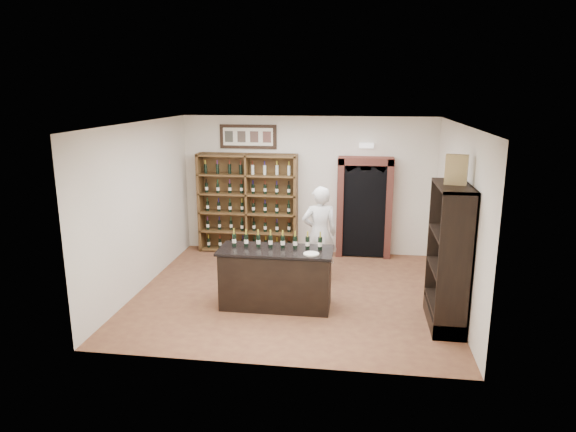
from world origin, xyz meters
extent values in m
plane|color=brown|center=(0.00, 0.00, 0.00)|extent=(5.50, 5.50, 0.00)
plane|color=white|center=(0.00, 0.00, 3.00)|extent=(5.50, 5.50, 0.00)
cube|color=silver|center=(0.00, 2.50, 1.50)|extent=(5.50, 0.04, 3.00)
cube|color=silver|center=(-2.75, 0.00, 1.50)|extent=(0.04, 5.00, 3.00)
cube|color=silver|center=(2.75, 0.00, 1.50)|extent=(0.04, 5.00, 3.00)
cube|color=brown|center=(-1.30, 2.47, 1.10)|extent=(2.20, 0.02, 2.20)
cube|color=brown|center=(-2.37, 2.29, 1.10)|extent=(0.06, 0.38, 2.20)
cube|color=brown|center=(-0.23, 2.29, 1.10)|extent=(0.06, 0.38, 2.20)
cube|color=brown|center=(-1.30, 2.29, 1.10)|extent=(0.04, 0.38, 2.20)
cube|color=brown|center=(-1.30, 2.29, 0.04)|extent=(2.18, 0.38, 0.04)
cube|color=brown|center=(-1.30, 2.29, 0.46)|extent=(2.18, 0.38, 0.04)
cube|color=brown|center=(-1.30, 2.29, 0.89)|extent=(2.18, 0.38, 0.03)
cube|color=brown|center=(-1.30, 2.29, 1.31)|extent=(2.18, 0.38, 0.04)
cube|color=brown|center=(-1.30, 2.29, 1.74)|extent=(2.18, 0.38, 0.04)
cube|color=brown|center=(-1.30, 2.29, 2.16)|extent=(2.18, 0.38, 0.04)
cube|color=black|center=(-1.30, 2.47, 2.55)|extent=(1.25, 0.04, 0.52)
cube|color=black|center=(1.25, 2.34, 1.06)|extent=(0.97, 0.29, 2.05)
cube|color=brown|center=(0.74, 2.32, 1.07)|extent=(0.14, 0.35, 2.15)
cube|color=brown|center=(1.76, 2.32, 1.07)|extent=(0.14, 0.35, 2.15)
cube|color=brown|center=(1.25, 2.32, 2.09)|extent=(1.15, 0.35, 0.16)
cube|color=white|center=(1.25, 2.42, 2.40)|extent=(0.30, 0.10, 0.10)
cube|color=black|center=(-0.20, -0.60, 0.47)|extent=(1.80, 0.70, 0.94)
cube|color=black|center=(-0.20, -0.60, 0.98)|extent=(1.88, 0.78, 0.04)
cylinder|color=black|center=(-0.92, -0.51, 1.10)|extent=(0.07, 0.07, 0.21)
cylinder|color=white|center=(-0.92, -0.51, 1.09)|extent=(0.07, 0.07, 0.07)
cylinder|color=gold|center=(-0.92, -0.51, 1.25)|extent=(0.03, 0.03, 0.09)
cylinder|color=black|center=(-0.71, -0.51, 1.10)|extent=(0.07, 0.07, 0.21)
cylinder|color=white|center=(-0.71, -0.51, 1.09)|extent=(0.07, 0.07, 0.07)
cylinder|color=gold|center=(-0.71, -0.51, 1.25)|extent=(0.03, 0.03, 0.09)
cylinder|color=black|center=(-0.51, -0.51, 1.10)|extent=(0.07, 0.07, 0.21)
cylinder|color=white|center=(-0.51, -0.51, 1.09)|extent=(0.07, 0.07, 0.07)
cylinder|color=gold|center=(-0.51, -0.51, 1.25)|extent=(0.03, 0.03, 0.09)
cylinder|color=black|center=(-0.30, -0.51, 1.10)|extent=(0.07, 0.07, 0.21)
cylinder|color=white|center=(-0.30, -0.51, 1.09)|extent=(0.07, 0.07, 0.07)
cylinder|color=gold|center=(-0.30, -0.51, 1.25)|extent=(0.03, 0.03, 0.09)
cylinder|color=black|center=(-0.10, -0.51, 1.10)|extent=(0.07, 0.07, 0.21)
cylinder|color=white|center=(-0.10, -0.51, 1.09)|extent=(0.07, 0.07, 0.07)
cylinder|color=gold|center=(-0.10, -0.51, 1.25)|extent=(0.03, 0.03, 0.09)
cylinder|color=black|center=(0.11, -0.51, 1.10)|extent=(0.07, 0.07, 0.21)
cylinder|color=white|center=(0.11, -0.51, 1.09)|extent=(0.07, 0.07, 0.07)
cylinder|color=gold|center=(0.11, -0.51, 1.25)|extent=(0.03, 0.03, 0.09)
cylinder|color=black|center=(0.31, -0.51, 1.10)|extent=(0.07, 0.07, 0.21)
cylinder|color=white|center=(0.31, -0.51, 1.09)|extent=(0.07, 0.07, 0.07)
cylinder|color=gold|center=(0.31, -0.51, 1.25)|extent=(0.03, 0.03, 0.09)
cylinder|color=black|center=(0.52, -0.51, 1.10)|extent=(0.07, 0.07, 0.21)
cylinder|color=white|center=(0.52, -0.51, 1.09)|extent=(0.07, 0.07, 0.07)
cylinder|color=gold|center=(0.52, -0.51, 1.25)|extent=(0.03, 0.03, 0.09)
cube|color=black|center=(2.72, -0.90, 1.10)|extent=(0.02, 1.20, 2.20)
cube|color=black|center=(2.49, -1.48, 1.10)|extent=(0.48, 0.04, 2.20)
cube|color=black|center=(2.49, -0.32, 1.10)|extent=(0.48, 0.04, 2.20)
cube|color=black|center=(2.49, -0.90, 2.18)|extent=(0.48, 1.20, 0.04)
cube|color=black|center=(2.49, -0.90, 0.12)|extent=(0.48, 1.20, 0.24)
cube|color=black|center=(2.49, -0.90, 0.35)|extent=(0.48, 1.16, 0.03)
cube|color=black|center=(2.49, -0.90, 0.90)|extent=(0.48, 1.16, 0.03)
cube|color=black|center=(2.49, -0.90, 1.45)|extent=(0.48, 1.16, 0.03)
imported|color=silver|center=(0.41, 0.75, 0.91)|extent=(0.75, 0.58, 1.82)
cylinder|color=white|center=(0.40, -0.79, 1.01)|extent=(0.25, 0.25, 0.02)
cube|color=tan|center=(2.51, -0.90, 2.42)|extent=(0.33, 0.21, 0.44)
camera|label=1|loc=(1.11, -8.52, 3.55)|focal=32.00mm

